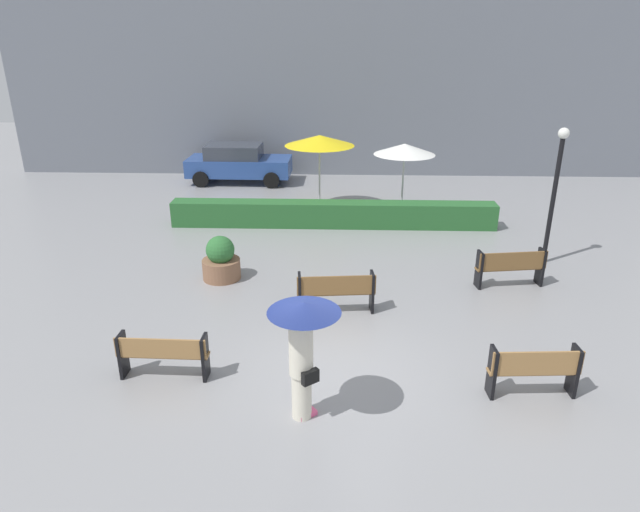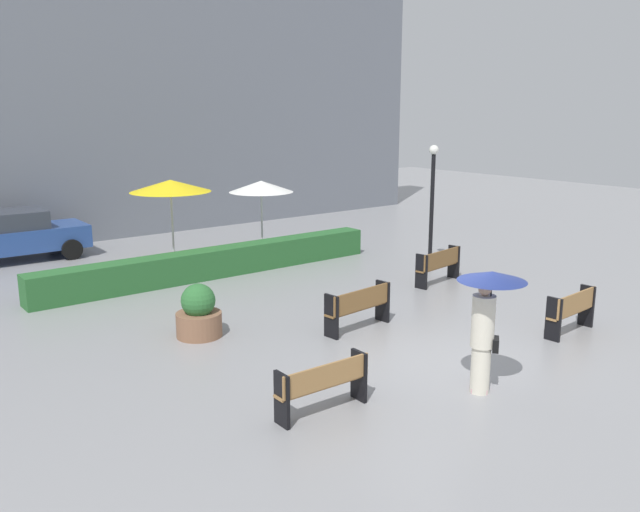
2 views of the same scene
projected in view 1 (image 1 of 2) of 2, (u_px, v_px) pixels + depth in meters
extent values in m
plane|color=gray|center=(333.00, 375.00, 10.08)|extent=(60.00, 60.00, 0.00)
cube|color=brown|center=(336.00, 292.00, 12.23)|extent=(1.74, 0.44, 0.04)
cube|color=brown|center=(337.00, 285.00, 12.00)|extent=(1.71, 0.21, 0.44)
cube|color=black|center=(300.00, 294.00, 12.17)|extent=(0.10, 0.38, 0.92)
cube|color=black|center=(372.00, 292.00, 12.26)|extent=(0.10, 0.38, 0.92)
cube|color=#9E7242|center=(164.00, 354.00, 9.91)|extent=(1.62, 0.28, 0.04)
cube|color=#9E7242|center=(160.00, 348.00, 9.69)|extent=(1.62, 0.07, 0.37)
cube|color=black|center=(123.00, 355.00, 9.94)|extent=(0.07, 0.35, 0.84)
cube|color=black|center=(205.00, 357.00, 9.86)|extent=(0.07, 0.35, 0.84)
cube|color=brown|center=(509.00, 268.00, 13.50)|extent=(1.70, 0.49, 0.04)
cube|color=brown|center=(513.00, 261.00, 13.28)|extent=(1.66, 0.28, 0.45)
cube|color=black|center=(479.00, 270.00, 13.40)|extent=(0.11, 0.36, 0.92)
cube|color=black|center=(540.00, 267.00, 13.56)|extent=(0.11, 0.36, 0.92)
cube|color=#9E7242|center=(532.00, 371.00, 9.40)|extent=(1.53, 0.32, 0.04)
cube|color=#9E7242|center=(538.00, 363.00, 9.18)|extent=(1.52, 0.13, 0.44)
cube|color=black|center=(492.00, 372.00, 9.36)|extent=(0.08, 0.33, 0.91)
cube|color=black|center=(574.00, 371.00, 9.39)|extent=(0.08, 0.33, 0.91)
cylinder|color=silver|center=(302.00, 395.00, 8.86)|extent=(0.32, 0.32, 0.81)
cube|color=#F2598C|center=(305.00, 412.00, 9.02)|extent=(0.41, 0.40, 0.08)
cylinder|color=silver|center=(301.00, 349.00, 8.54)|extent=(0.38, 0.38, 0.87)
sphere|color=tan|center=(300.00, 318.00, 8.34)|extent=(0.21, 0.21, 0.21)
cube|color=black|center=(310.00, 377.00, 8.53)|extent=(0.28, 0.25, 0.22)
cylinder|color=black|center=(304.00, 334.00, 8.35)|extent=(0.02, 0.02, 0.90)
cone|color=navy|center=(304.00, 307.00, 8.18)|extent=(1.12, 1.12, 0.16)
cylinder|color=brown|center=(222.00, 269.00, 13.97)|extent=(0.95, 0.95, 0.51)
sphere|color=#2D6B33|center=(220.00, 250.00, 13.77)|extent=(0.71, 0.71, 0.71)
cylinder|color=black|center=(553.00, 203.00, 14.43)|extent=(0.12, 0.12, 3.34)
sphere|color=white|center=(564.00, 133.00, 13.76)|extent=(0.28, 0.28, 0.28)
cylinder|color=silver|center=(320.00, 176.00, 18.95)|extent=(0.06, 0.06, 2.45)
cone|color=yellow|center=(320.00, 140.00, 18.50)|extent=(2.35, 2.35, 0.35)
cylinder|color=silver|center=(403.00, 183.00, 18.40)|extent=(0.06, 0.06, 2.28)
cone|color=white|center=(405.00, 149.00, 17.97)|extent=(2.00, 2.00, 0.35)
cube|color=#28602D|center=(333.00, 214.00, 17.72)|extent=(10.29, 0.70, 0.80)
cube|color=slate|center=(339.00, 36.00, 22.81)|extent=(28.00, 1.20, 11.28)
cube|color=#28478C|center=(240.00, 166.00, 22.90)|extent=(4.23, 1.83, 0.70)
cube|color=#333842|center=(234.00, 151.00, 22.68)|extent=(2.23, 1.65, 0.55)
cylinder|color=black|center=(277.00, 170.00, 23.77)|extent=(0.64, 0.23, 0.64)
cylinder|color=black|center=(271.00, 180.00, 22.15)|extent=(0.64, 0.23, 0.64)
cylinder|color=black|center=(211.00, 169.00, 23.92)|extent=(0.64, 0.23, 0.64)
cylinder|color=black|center=(201.00, 179.00, 22.29)|extent=(0.64, 0.23, 0.64)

